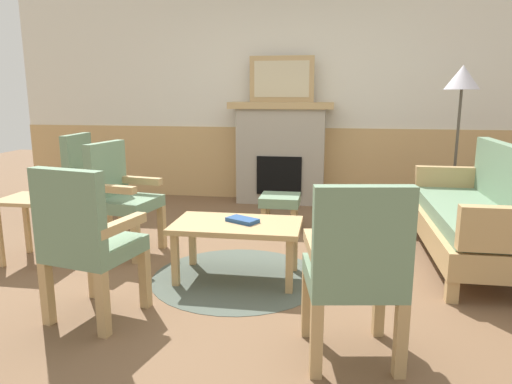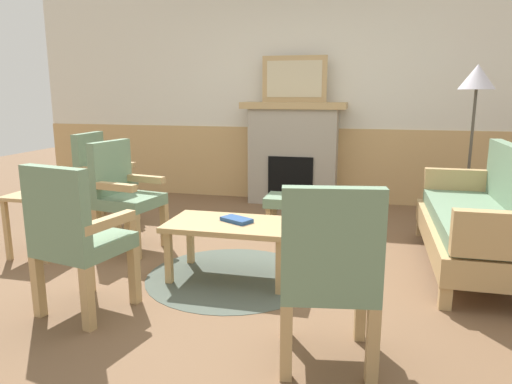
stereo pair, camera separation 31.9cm
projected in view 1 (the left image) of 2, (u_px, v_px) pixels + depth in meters
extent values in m
plane|color=brown|center=(249.00, 266.00, 3.91)|extent=(14.00, 14.00, 0.00)
cube|color=silver|center=(284.00, 96.00, 6.14)|extent=(7.20, 0.12, 2.70)
cube|color=tan|center=(282.00, 164.00, 6.26)|extent=(7.20, 0.02, 0.95)
cube|color=#A39989|center=(281.00, 156.00, 6.06)|extent=(1.10, 0.36, 1.20)
cube|color=black|center=(279.00, 176.00, 5.92)|extent=(0.56, 0.02, 0.48)
cube|color=tan|center=(281.00, 105.00, 5.93)|extent=(1.30, 0.44, 0.08)
cube|color=tan|center=(282.00, 79.00, 5.86)|extent=(0.80, 0.03, 0.56)
cube|color=beige|center=(282.00, 79.00, 5.84)|extent=(0.68, 0.01, 0.44)
cube|color=tan|center=(412.00, 224.00, 4.85)|extent=(0.08, 0.08, 0.16)
cube|color=tan|center=(452.00, 291.00, 3.23)|extent=(0.08, 0.08, 0.16)
cube|color=tan|center=(474.00, 227.00, 4.76)|extent=(0.08, 0.08, 0.16)
cube|color=tan|center=(467.00, 232.00, 3.96)|extent=(0.70, 1.80, 0.20)
cube|color=gray|center=(469.00, 213.00, 3.92)|extent=(0.60, 1.70, 0.12)
cube|color=gray|center=(512.00, 178.00, 3.81)|extent=(0.10, 1.70, 0.50)
cube|color=tan|center=(446.00, 182.00, 4.72)|extent=(0.60, 0.10, 0.30)
cube|color=tan|center=(506.00, 230.00, 3.08)|extent=(0.60, 0.10, 0.30)
cube|color=tan|center=(175.00, 260.00, 3.48)|extent=(0.05, 0.05, 0.40)
cube|color=tan|center=(289.00, 266.00, 3.35)|extent=(0.05, 0.05, 0.40)
cube|color=tan|center=(192.00, 241.00, 3.90)|extent=(0.05, 0.05, 0.40)
cube|color=tan|center=(294.00, 247.00, 3.77)|extent=(0.05, 0.05, 0.40)
cube|color=tan|center=(237.00, 225.00, 3.58)|extent=(0.96, 0.56, 0.04)
cylinder|color=#4C564C|center=(237.00, 277.00, 3.67)|extent=(1.32, 1.32, 0.01)
cube|color=navy|center=(242.00, 220.00, 3.59)|extent=(0.27, 0.23, 0.03)
cube|color=tan|center=(264.00, 220.00, 4.82)|extent=(0.05, 0.05, 0.26)
cube|color=tan|center=(293.00, 221.00, 4.77)|extent=(0.05, 0.05, 0.26)
cube|color=tan|center=(268.00, 213.00, 5.11)|extent=(0.05, 0.05, 0.26)
cube|color=tan|center=(295.00, 214.00, 5.06)|extent=(0.05, 0.05, 0.26)
cube|color=gray|center=(280.00, 200.00, 4.90)|extent=(0.40, 0.40, 0.10)
cube|color=tan|center=(162.00, 227.00, 4.32)|extent=(0.07, 0.07, 0.40)
cube|color=tan|center=(136.00, 240.00, 3.94)|extent=(0.07, 0.07, 0.40)
cube|color=tan|center=(123.00, 223.00, 4.46)|extent=(0.07, 0.07, 0.40)
cube|color=tan|center=(94.00, 235.00, 4.07)|extent=(0.07, 0.07, 0.40)
cube|color=gray|center=(127.00, 203.00, 4.15)|extent=(0.56, 0.56, 0.10)
cube|color=gray|center=(106.00, 169.00, 4.15)|extent=(0.16, 0.49, 0.48)
cube|color=tan|center=(139.00, 180.00, 4.30)|extent=(0.45, 0.15, 0.06)
cube|color=tan|center=(112.00, 189.00, 3.92)|extent=(0.45, 0.15, 0.06)
cube|color=tan|center=(126.00, 205.00, 5.17)|extent=(0.06, 0.06, 0.40)
cube|color=tan|center=(108.00, 214.00, 4.77)|extent=(0.06, 0.06, 0.40)
cube|color=tan|center=(90.00, 203.00, 5.24)|extent=(0.06, 0.06, 0.40)
cube|color=tan|center=(70.00, 213.00, 4.83)|extent=(0.06, 0.06, 0.40)
cube|color=gray|center=(97.00, 185.00, 4.95)|extent=(0.48, 0.48, 0.10)
cube|color=gray|center=(77.00, 157.00, 4.92)|extent=(0.08, 0.48, 0.48)
cube|color=tan|center=(105.00, 166.00, 5.11)|extent=(0.44, 0.07, 0.06)
cube|color=tan|center=(86.00, 172.00, 4.72)|extent=(0.44, 0.07, 0.06)
cube|color=tan|center=(94.00, 270.00, 3.28)|extent=(0.07, 0.07, 0.40)
cube|color=tan|center=(145.00, 278.00, 3.13)|extent=(0.07, 0.07, 0.40)
cube|color=tan|center=(47.00, 293.00, 2.90)|extent=(0.07, 0.07, 0.40)
cube|color=tan|center=(103.00, 304.00, 2.75)|extent=(0.07, 0.07, 0.40)
cube|color=gray|center=(95.00, 248.00, 2.96)|extent=(0.57, 0.57, 0.10)
cube|color=gray|center=(68.00, 211.00, 2.72)|extent=(0.49, 0.18, 0.48)
cube|color=tan|center=(67.00, 219.00, 3.00)|extent=(0.16, 0.44, 0.06)
cube|color=tan|center=(121.00, 225.00, 2.85)|extent=(0.16, 0.44, 0.06)
cube|color=tan|center=(307.00, 303.00, 2.76)|extent=(0.07, 0.07, 0.40)
cube|color=tan|center=(379.00, 303.00, 2.76)|extent=(0.07, 0.07, 0.40)
cube|color=tan|center=(316.00, 340.00, 2.35)|extent=(0.07, 0.07, 0.40)
cube|color=tan|center=(401.00, 340.00, 2.35)|extent=(0.07, 0.07, 0.40)
cube|color=gray|center=(352.00, 277.00, 2.51)|extent=(0.55, 0.55, 0.10)
cube|color=gray|center=(363.00, 235.00, 2.25)|extent=(0.49, 0.16, 0.48)
cube|color=tan|center=(314.00, 246.00, 2.47)|extent=(0.14, 0.45, 0.06)
cube|color=tan|center=(393.00, 246.00, 2.47)|extent=(0.14, 0.45, 0.06)
cube|color=tan|center=(27.00, 224.00, 4.19)|extent=(0.04, 0.04, 0.52)
cube|color=tan|center=(65.00, 226.00, 4.13)|extent=(0.04, 0.04, 0.52)
cube|color=tan|center=(40.00, 238.00, 3.79)|extent=(0.04, 0.04, 0.52)
cube|color=tan|center=(30.00, 199.00, 3.93)|extent=(0.44, 0.44, 0.03)
cylinder|color=#332D28|center=(450.00, 220.00, 5.26)|extent=(0.24, 0.24, 0.03)
cylinder|color=#4C473D|center=(456.00, 156.00, 5.11)|extent=(0.03, 0.03, 1.40)
cone|color=silver|center=(463.00, 77.00, 4.94)|extent=(0.36, 0.36, 0.25)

